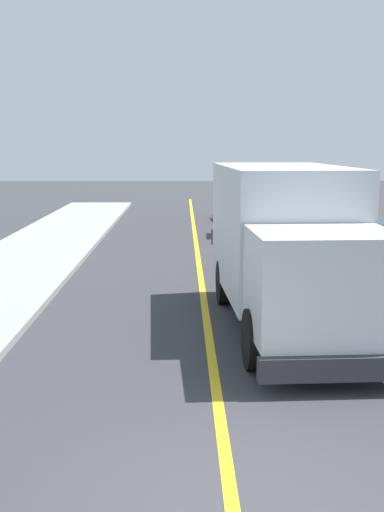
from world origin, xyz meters
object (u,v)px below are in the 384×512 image
(box_truck, at_px, (288,240))
(parked_car_near, at_px, (278,243))
(parked_car_far, at_px, (244,204))
(parked_car_mid, at_px, (246,216))

(box_truck, relative_size, parked_car_near, 1.65)
(box_truck, distance_m, parked_car_far, 18.98)
(parked_car_far, bearing_deg, box_truck, -92.58)
(parked_car_mid, bearing_deg, parked_car_far, 85.80)
(parked_car_near, bearing_deg, box_truck, -96.56)
(parked_car_near, relative_size, parked_car_far, 0.99)
(box_truck, height_order, parked_car_far, box_truck)
(parked_car_near, distance_m, parked_car_far, 12.86)
(parked_car_near, xyz_separation_m, parked_car_mid, (-0.26, 7.17, 0.00))
(box_truck, bearing_deg, parked_car_mid, 88.11)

